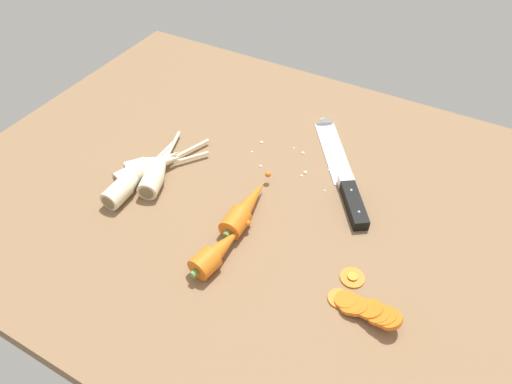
{
  "coord_description": "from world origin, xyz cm",
  "views": [
    {
      "loc": [
        29.86,
        -56.19,
        63.58
      ],
      "look_at": [
        0.0,
        -2.0,
        1.5
      ],
      "focal_mm": 32.26,
      "sensor_mm": 36.0,
      "label": 1
    }
  ],
  "objects_px": {
    "chefs_knife": "(339,163)",
    "parsnip_back": "(132,180)",
    "parsnip_mid_right": "(154,164)",
    "carrot_slice_stray_near": "(352,277)",
    "parsnip_mid_left": "(149,167)",
    "carrot_slice_stack": "(364,309)",
    "whole_carrot": "(246,208)",
    "whole_carrot_second": "(218,251)",
    "parsnip_front": "(158,170)"
  },
  "relations": [
    {
      "from": "parsnip_back",
      "to": "carrot_slice_stray_near",
      "type": "height_order",
      "value": "parsnip_back"
    },
    {
      "from": "parsnip_front",
      "to": "parsnip_mid_right",
      "type": "height_order",
      "value": "same"
    },
    {
      "from": "parsnip_back",
      "to": "parsnip_front",
      "type": "bearing_deg",
      "value": 58.92
    },
    {
      "from": "chefs_knife",
      "to": "whole_carrot_second",
      "type": "distance_m",
      "value": 0.33
    },
    {
      "from": "chefs_knife",
      "to": "whole_carrot",
      "type": "bearing_deg",
      "value": -114.99
    },
    {
      "from": "chefs_knife",
      "to": "whole_carrot",
      "type": "xyz_separation_m",
      "value": [
        -0.1,
        -0.21,
        0.01
      ]
    },
    {
      "from": "chefs_knife",
      "to": "carrot_slice_stack",
      "type": "distance_m",
      "value": 0.34
    },
    {
      "from": "chefs_knife",
      "to": "whole_carrot",
      "type": "distance_m",
      "value": 0.23
    },
    {
      "from": "parsnip_mid_right",
      "to": "carrot_slice_stray_near",
      "type": "xyz_separation_m",
      "value": [
        0.44,
        -0.05,
        -0.02
      ]
    },
    {
      "from": "parsnip_mid_left",
      "to": "whole_carrot",
      "type": "bearing_deg",
      "value": -0.85
    },
    {
      "from": "whole_carrot",
      "to": "parsnip_back",
      "type": "height_order",
      "value": "whole_carrot"
    },
    {
      "from": "whole_carrot",
      "to": "parsnip_mid_left",
      "type": "xyz_separation_m",
      "value": [
        -0.23,
        0.0,
        -0.0
      ]
    },
    {
      "from": "parsnip_mid_left",
      "to": "carrot_slice_stray_near",
      "type": "height_order",
      "value": "parsnip_mid_left"
    },
    {
      "from": "parsnip_mid_right",
      "to": "parsnip_back",
      "type": "xyz_separation_m",
      "value": [
        -0.01,
        -0.06,
        -0.0
      ]
    },
    {
      "from": "chefs_knife",
      "to": "carrot_slice_stack",
      "type": "relative_size",
      "value": 2.57
    },
    {
      "from": "whole_carrot_second",
      "to": "carrot_slice_stack",
      "type": "height_order",
      "value": "whole_carrot_second"
    },
    {
      "from": "parsnip_back",
      "to": "parsnip_mid_right",
      "type": "bearing_deg",
      "value": 79.92
    },
    {
      "from": "whole_carrot_second",
      "to": "parsnip_mid_left",
      "type": "distance_m",
      "value": 0.26
    },
    {
      "from": "chefs_knife",
      "to": "parsnip_mid_left",
      "type": "xyz_separation_m",
      "value": [
        -0.33,
        -0.21,
        0.01
      ]
    },
    {
      "from": "chefs_knife",
      "to": "parsnip_back",
      "type": "bearing_deg",
      "value": -142.46
    },
    {
      "from": "carrot_slice_stack",
      "to": "chefs_knife",
      "type": "bearing_deg",
      "value": 117.99
    },
    {
      "from": "whole_carrot",
      "to": "parsnip_mid_right",
      "type": "distance_m",
      "value": 0.22
    },
    {
      "from": "whole_carrot_second",
      "to": "carrot_slice_stack",
      "type": "relative_size",
      "value": 1.24
    },
    {
      "from": "whole_carrot",
      "to": "parsnip_mid_right",
      "type": "relative_size",
      "value": 1.19
    },
    {
      "from": "carrot_slice_stack",
      "to": "whole_carrot_second",
      "type": "bearing_deg",
      "value": -175.61
    },
    {
      "from": "chefs_knife",
      "to": "carrot_slice_stray_near",
      "type": "distance_m",
      "value": 0.28
    },
    {
      "from": "parsnip_mid_right",
      "to": "carrot_slice_stack",
      "type": "distance_m",
      "value": 0.49
    },
    {
      "from": "parsnip_front",
      "to": "carrot_slice_stack",
      "type": "height_order",
      "value": "parsnip_front"
    },
    {
      "from": "whole_carrot_second",
      "to": "carrot_slice_stray_near",
      "type": "height_order",
      "value": "whole_carrot_second"
    },
    {
      "from": "chefs_knife",
      "to": "whole_carrot",
      "type": "height_order",
      "value": "whole_carrot"
    },
    {
      "from": "chefs_knife",
      "to": "carrot_slice_stray_near",
      "type": "relative_size",
      "value": 7.52
    },
    {
      "from": "carrot_slice_stack",
      "to": "carrot_slice_stray_near",
      "type": "relative_size",
      "value": 2.92
    },
    {
      "from": "parsnip_mid_right",
      "to": "carrot_slice_stray_near",
      "type": "bearing_deg",
      "value": -6.58
    },
    {
      "from": "parsnip_mid_right",
      "to": "whole_carrot_second",
      "type": "bearing_deg",
      "value": -28.14
    },
    {
      "from": "parsnip_mid_right",
      "to": "chefs_knife",
      "type": "bearing_deg",
      "value": 31.67
    },
    {
      "from": "whole_carrot",
      "to": "parsnip_front",
      "type": "relative_size",
      "value": 0.91
    },
    {
      "from": "whole_carrot",
      "to": "parsnip_front",
      "type": "distance_m",
      "value": 0.2
    },
    {
      "from": "whole_carrot_second",
      "to": "parsnip_front",
      "type": "relative_size",
      "value": 0.74
    },
    {
      "from": "chefs_knife",
      "to": "parsnip_back",
      "type": "height_order",
      "value": "parsnip_back"
    },
    {
      "from": "parsnip_mid_left",
      "to": "parsnip_mid_right",
      "type": "distance_m",
      "value": 0.01
    },
    {
      "from": "whole_carrot_second",
      "to": "parsnip_mid_right",
      "type": "distance_m",
      "value": 0.26
    },
    {
      "from": "whole_carrot_second",
      "to": "carrot_slice_stray_near",
      "type": "xyz_separation_m",
      "value": [
        0.21,
        0.07,
        -0.02
      ]
    },
    {
      "from": "parsnip_mid_left",
      "to": "carrot_slice_stray_near",
      "type": "bearing_deg",
      "value": -5.16
    },
    {
      "from": "chefs_knife",
      "to": "parsnip_mid_right",
      "type": "distance_m",
      "value": 0.38
    },
    {
      "from": "chefs_knife",
      "to": "parsnip_back",
      "type": "relative_size",
      "value": 1.4
    },
    {
      "from": "parsnip_front",
      "to": "parsnip_mid_left",
      "type": "distance_m",
      "value": 0.02
    },
    {
      "from": "chefs_knife",
      "to": "parsnip_front",
      "type": "height_order",
      "value": "parsnip_front"
    },
    {
      "from": "whole_carrot_second",
      "to": "parsnip_back",
      "type": "xyz_separation_m",
      "value": [
        -0.24,
        0.07,
        -0.0
      ]
    },
    {
      "from": "parsnip_front",
      "to": "parsnip_mid_left",
      "type": "bearing_deg",
      "value": -177.4
    },
    {
      "from": "whole_carrot_second",
      "to": "whole_carrot",
      "type": "bearing_deg",
      "value": 94.21
    }
  ]
}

